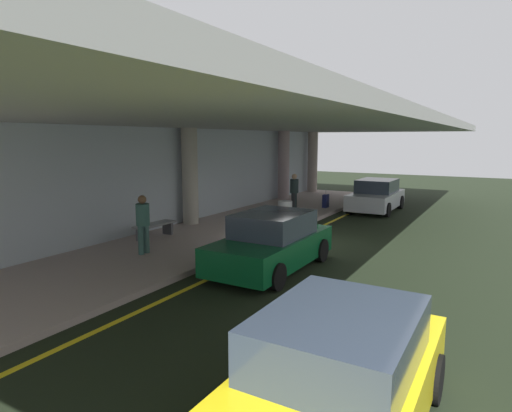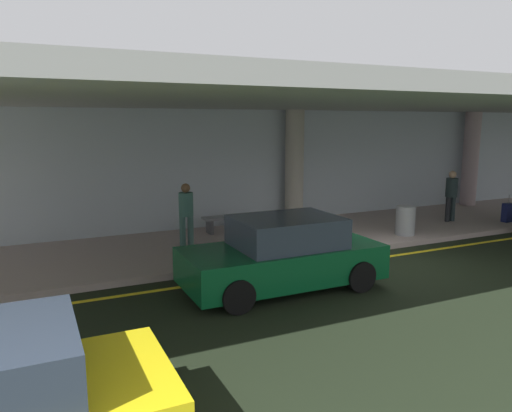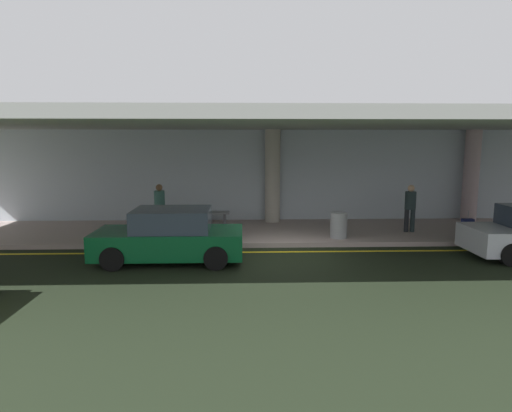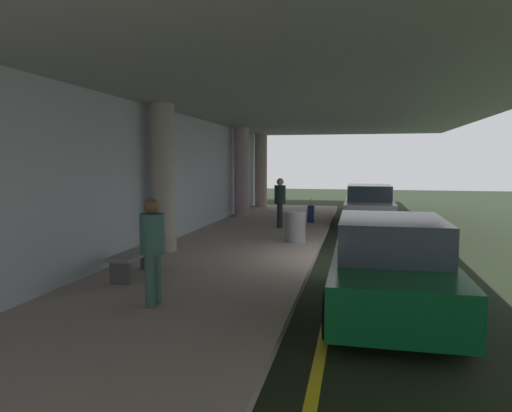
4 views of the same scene
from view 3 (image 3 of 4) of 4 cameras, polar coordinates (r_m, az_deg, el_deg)
ground_plane at (r=13.14m, az=3.57°, el=-6.45°), size 60.00×60.00×0.00m
sidewalk at (r=16.13m, az=2.54°, el=-3.35°), size 26.00×4.20×0.15m
lane_stripe_yellow at (r=13.58m, az=3.39°, el=-5.94°), size 26.00×0.14×0.01m
support_column_far_left at (r=17.50m, az=2.16°, el=3.88°), size 0.61×0.61×3.65m
support_column_left_mid at (r=19.74m, az=26.05°, el=3.55°), size 0.61×0.61×3.65m
ceiling_overhang at (r=15.29m, az=2.78°, el=10.61°), size 28.00×13.20×0.30m
terminal_back_wall at (r=18.09m, az=2.03°, el=3.80°), size 26.00×0.30×3.80m
car_dark_green at (r=12.60m, az=-11.05°, el=-3.92°), size 4.10×1.92×1.50m
traveler_with_luggage at (r=16.52m, az=19.32°, el=0.12°), size 0.38×0.38×1.68m
person_waiting_for_ride at (r=16.21m, az=-12.35°, el=0.25°), size 0.38×0.38×1.68m
suitcase_upright_primary at (r=16.50m, az=25.65°, el=-2.56°), size 0.36×0.22×0.90m
bench_metal at (r=17.20m, az=-6.12°, el=-1.20°), size 1.60×0.50×0.48m
trash_bin_steel at (r=14.97m, az=10.65°, el=-2.47°), size 0.56×0.56×0.85m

